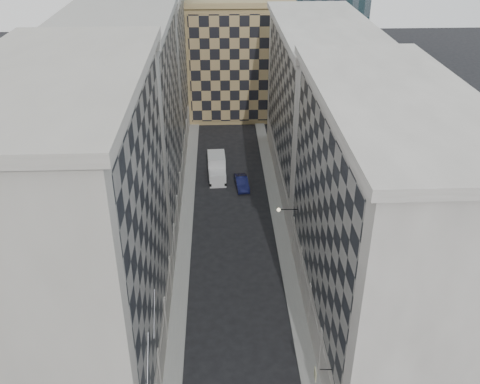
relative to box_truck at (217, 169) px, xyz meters
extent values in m
cube|color=gray|center=(-3.54, -12.78, -1.22)|extent=(1.50, 100.00, 0.15)
cube|color=gray|center=(6.96, -12.78, -1.22)|extent=(1.50, 100.00, 0.15)
cube|color=#A09A90|center=(-9.29, -31.78, 10.21)|extent=(10.00, 22.00, 23.00)
cube|color=gray|center=(-4.41, -31.78, 11.71)|extent=(0.25, 19.36, 18.00)
cube|color=#A09A90|center=(-4.49, -31.78, 0.31)|extent=(0.45, 21.12, 3.20)
cube|color=#A09A90|center=(-9.29, -31.78, 22.06)|extent=(10.80, 22.80, 0.70)
cylinder|color=#A09A90|center=(-4.64, -34.53, 0.91)|extent=(0.90, 0.90, 4.40)
cylinder|color=#A09A90|center=(-4.64, -29.03, 0.91)|extent=(0.90, 0.90, 4.40)
cylinder|color=#A09A90|center=(-4.64, -23.53, 0.91)|extent=(0.90, 0.90, 4.40)
cube|color=#9D9991|center=(-9.29, -9.78, 9.71)|extent=(10.00, 22.00, 22.00)
cube|color=gray|center=(-4.41, -9.78, 11.21)|extent=(0.25, 19.36, 17.00)
cube|color=#9D9991|center=(-4.49, -9.78, 0.31)|extent=(0.45, 21.12, 3.20)
cube|color=#9D9991|center=(-9.29, -9.78, 21.06)|extent=(10.80, 22.80, 0.70)
cylinder|color=#9D9991|center=(-4.64, -18.03, 0.91)|extent=(0.90, 0.90, 4.40)
cylinder|color=#9D9991|center=(-4.64, -12.53, 0.91)|extent=(0.90, 0.90, 4.40)
cylinder|color=#9D9991|center=(-4.64, -7.03, 0.91)|extent=(0.90, 0.90, 4.40)
cylinder|color=#9D9991|center=(-4.64, -1.53, 0.91)|extent=(0.90, 0.90, 4.40)
cube|color=#A09A90|center=(-9.29, 12.22, 9.21)|extent=(10.00, 22.00, 21.00)
cube|color=gray|center=(-4.41, 12.22, 10.71)|extent=(0.25, 19.36, 16.00)
cube|color=#A09A90|center=(-4.49, 12.22, 0.31)|extent=(0.45, 21.12, 3.20)
cylinder|color=#A09A90|center=(-4.64, 3.97, 0.91)|extent=(0.90, 0.90, 4.40)
cylinder|color=#A09A90|center=(-4.64, 9.47, 0.91)|extent=(0.90, 0.90, 4.40)
cylinder|color=#A09A90|center=(-4.64, 14.97, 0.91)|extent=(0.90, 0.90, 4.40)
cylinder|color=#A09A90|center=(-4.64, 20.47, 0.91)|extent=(0.90, 0.90, 4.40)
cube|color=#A7A199|center=(12.71, -27.78, 8.71)|extent=(10.00, 26.00, 20.00)
cube|color=gray|center=(7.83, -27.78, 10.21)|extent=(0.25, 22.88, 15.00)
cube|color=#A7A199|center=(7.91, -27.78, 0.31)|extent=(0.45, 24.96, 3.20)
cube|color=#A7A199|center=(12.71, -27.78, 19.06)|extent=(10.80, 26.80, 0.70)
cylinder|color=#A7A199|center=(8.06, -32.98, 0.91)|extent=(0.90, 0.90, 4.40)
cylinder|color=#A7A199|center=(8.06, -27.78, 0.91)|extent=(0.90, 0.90, 4.40)
cylinder|color=#A7A199|center=(8.06, -22.58, 0.91)|extent=(0.90, 0.90, 4.40)
cylinder|color=#A7A199|center=(8.06, -17.38, 0.91)|extent=(0.90, 0.90, 4.40)
cube|color=#A7A199|center=(12.71, -0.78, 8.21)|extent=(10.00, 28.00, 19.00)
cube|color=gray|center=(7.83, -0.78, 9.71)|extent=(0.25, 24.64, 14.00)
cube|color=#A7A199|center=(7.91, -0.78, 0.31)|extent=(0.45, 26.88, 3.20)
cube|color=#A7A199|center=(12.71, -0.78, 18.06)|extent=(10.80, 28.80, 0.70)
cube|color=#9C8552|center=(3.71, 25.22, 7.71)|extent=(16.00, 14.00, 18.00)
cube|color=tan|center=(3.71, 18.12, 7.71)|extent=(15.20, 0.25, 16.50)
cube|color=#2E2824|center=(1.71, 39.22, 12.71)|extent=(6.00, 6.00, 28.00)
cylinder|color=gray|center=(-4.19, -38.78, 6.71)|extent=(0.10, 2.33, 2.33)
cylinder|color=gray|center=(-4.19, -34.78, 6.71)|extent=(0.10, 2.33, 2.33)
cylinder|color=black|center=(6.81, -18.78, 4.91)|extent=(1.80, 0.08, 0.08)
sphere|color=#FFE5B2|center=(5.91, -18.78, 4.91)|extent=(0.36, 0.36, 0.36)
cube|color=silver|center=(0.08, -1.80, -0.43)|extent=(2.20, 2.38, 1.72)
cube|color=silver|center=(-0.03, 0.68, 0.19)|extent=(2.34, 3.53, 2.97)
cylinder|color=black|center=(-0.85, -2.61, -0.86)|extent=(0.32, 0.87, 0.86)
cylinder|color=black|center=(1.06, -2.53, -0.86)|extent=(0.32, 0.87, 0.86)
cylinder|color=black|center=(-1.03, 1.79, -0.86)|extent=(0.32, 0.87, 0.86)
cylinder|color=black|center=(0.88, 1.87, -0.86)|extent=(0.32, 0.87, 0.86)
imported|color=#10133B|center=(3.11, -2.95, -0.59)|extent=(1.91, 4.41, 1.41)
cylinder|color=black|center=(7.31, -36.61, 2.94)|extent=(0.86, 0.10, 0.06)
cube|color=#C0BB8C|center=(6.61, -36.61, 2.51)|extent=(0.10, 0.75, 0.75)
camera|label=1|loc=(0.37, -62.12, 31.15)|focal=40.00mm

